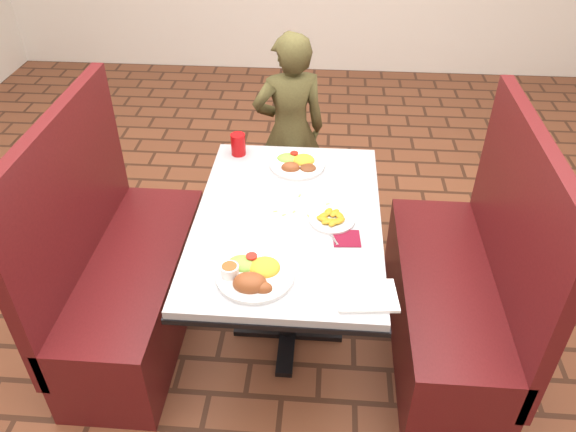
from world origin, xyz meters
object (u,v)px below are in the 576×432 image
object	(u,v)px
dining_table	(288,233)
plantain_plate	(332,219)
far_dinner_plate	(297,162)
red_tumbler	(238,144)
near_dinner_plate	(253,272)
booth_bench_right	(458,296)
diner_person	(290,132)
booth_bench_left	(125,278)

from	to	relation	value
dining_table	plantain_plate	distance (m)	0.22
far_dinner_plate	red_tumbler	distance (m)	0.32
near_dinner_plate	red_tumbler	size ratio (longest dim) A/B	2.66
dining_table	near_dinner_plate	world-z (taller)	near_dinner_plate
booth_bench_right	red_tumbler	distance (m)	1.29
dining_table	booth_bench_right	xyz separation A→B (m)	(0.80, 0.00, -0.32)
near_dinner_plate	booth_bench_right	bearing A→B (deg)	24.05
booth_bench_right	diner_person	xyz separation A→B (m)	(-0.87, 1.04, 0.27)
dining_table	plantain_plate	bearing A→B (deg)	-6.45
booth_bench_left	diner_person	size ratio (longest dim) A/B	1.00
far_dinner_plate	plantain_plate	xyz separation A→B (m)	(0.18, -0.44, -0.01)
booth_bench_left	plantain_plate	bearing A→B (deg)	-1.24
booth_bench_left	near_dinner_plate	world-z (taller)	booth_bench_left
dining_table	far_dinner_plate	size ratio (longest dim) A/B	4.54
far_dinner_plate	red_tumbler	world-z (taller)	red_tumbler
red_tumbler	diner_person	bearing A→B (deg)	67.46
near_dinner_plate	plantain_plate	world-z (taller)	near_dinner_plate
booth_bench_right	far_dinner_plate	world-z (taller)	booth_bench_right
dining_table	booth_bench_left	bearing A→B (deg)	180.00
far_dinner_plate	booth_bench_right	bearing A→B (deg)	-27.83
plantain_plate	near_dinner_plate	bearing A→B (deg)	-127.39
booth_bench_right	far_dinner_plate	distance (m)	0.99
booth_bench_right	red_tumbler	bearing A→B (deg)	155.01
dining_table	near_dinner_plate	distance (m)	0.43
near_dinner_plate	far_dinner_plate	size ratio (longest dim) A/B	1.10
diner_person	near_dinner_plate	xyz separation A→B (m)	(-0.03, -1.44, 0.18)
plantain_plate	far_dinner_plate	bearing A→B (deg)	111.99
booth_bench_right	booth_bench_left	bearing A→B (deg)	180.00
near_dinner_plate	far_dinner_plate	world-z (taller)	near_dinner_plate
plantain_plate	dining_table	bearing A→B (deg)	173.55
far_dinner_plate	plantain_plate	bearing A→B (deg)	-68.01
diner_person	red_tumbler	xyz separation A→B (m)	(-0.22, -0.53, 0.20)
booth_bench_left	far_dinner_plate	xyz separation A→B (m)	(0.81, 0.41, 0.45)
red_tumbler	dining_table	bearing A→B (deg)	-60.23
near_dinner_plate	plantain_plate	distance (m)	0.48
plantain_plate	red_tumbler	distance (m)	0.72
diner_person	far_dinner_plate	xyz separation A→B (m)	(0.08, -0.63, 0.17)
plantain_plate	red_tumbler	xyz separation A→B (m)	(-0.48, 0.53, 0.04)
dining_table	diner_person	bearing A→B (deg)	93.83
diner_person	far_dinner_plate	world-z (taller)	diner_person
dining_table	red_tumbler	distance (m)	0.60
red_tumbler	booth_bench_left	bearing A→B (deg)	-135.03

